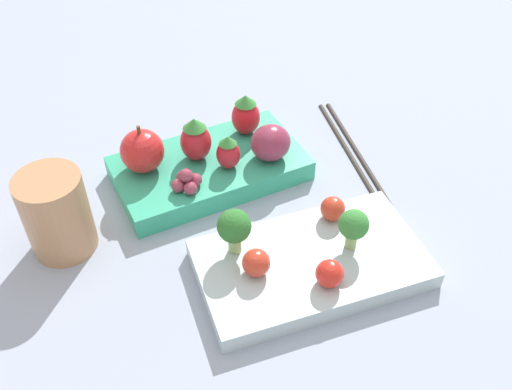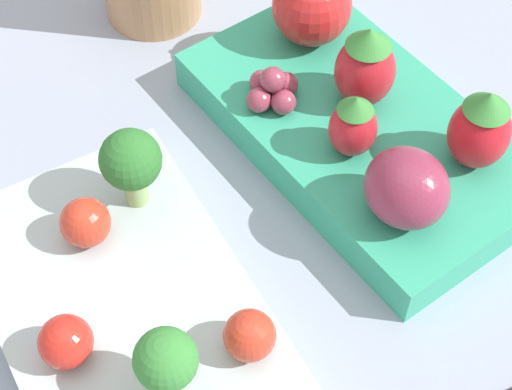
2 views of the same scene
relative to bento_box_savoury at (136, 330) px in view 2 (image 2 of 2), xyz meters
name	(u,v)px [view 2 (image 2 of 2)]	position (x,y,z in m)	size (l,w,h in m)	color
ground_plane	(259,234)	(0.01, -0.08, -0.01)	(4.00, 4.00, 0.00)	#939EB2
bento_box_savoury	(136,330)	(0.00, 0.00, 0.00)	(0.22, 0.15, 0.02)	silver
bento_box_fruit	(358,131)	(0.03, -0.17, 0.00)	(0.21, 0.12, 0.02)	#33A87F
broccoli_floret_0	(166,361)	(-0.04, 0.01, 0.04)	(0.03, 0.03, 0.04)	#93B770
broccoli_floret_1	(131,162)	(0.06, -0.04, 0.04)	(0.03, 0.03, 0.05)	#93B770
cherry_tomato_0	(85,223)	(0.05, -0.01, 0.02)	(0.03, 0.03, 0.03)	red
cherry_tomato_1	(250,335)	(-0.04, -0.03, 0.02)	(0.02, 0.02, 0.02)	red
cherry_tomato_2	(66,342)	(0.00, 0.03, 0.02)	(0.02, 0.02, 0.02)	red
apple	(312,6)	(0.09, -0.19, 0.04)	(0.05, 0.05, 0.05)	red
strawberry_0	(350,123)	(0.01, -0.15, 0.03)	(0.03, 0.03, 0.04)	red
strawberry_1	(480,129)	(-0.03, -0.19, 0.04)	(0.03, 0.03, 0.05)	red
strawberry_2	(366,67)	(0.04, -0.18, 0.04)	(0.03, 0.03, 0.05)	red
plum	(407,188)	(-0.03, -0.14, 0.03)	(0.04, 0.04, 0.04)	#892D47
grape_cluster	(273,90)	(0.06, -0.14, 0.02)	(0.03, 0.03, 0.02)	#93384C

